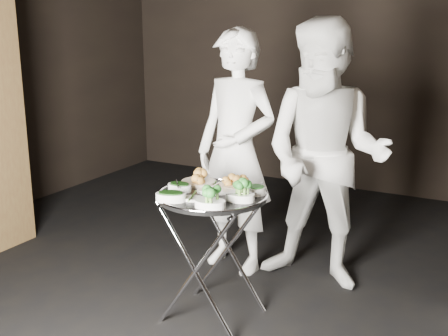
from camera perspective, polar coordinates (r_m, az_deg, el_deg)
The scene contains 15 objects.
wall_back at distance 6.30m, azimuth 15.01°, elevation 11.08°, with size 6.00×0.05×3.00m, color black.
tray_stand at distance 3.53m, azimuth -1.16°, elevation -8.37°, with size 0.55×0.47×0.81m.
serving_tray at distance 3.40m, azimuth -1.19°, elevation -2.79°, with size 0.68×0.68×0.03m.
potato_plate_a at distance 3.61m, azimuth -2.62°, elevation -1.05°, with size 0.22×0.22×0.08m.
potato_plate_b at distance 3.54m, azimuth 1.28°, elevation -1.38°, with size 0.23×0.23×0.08m.
greens_bowl at distance 3.39m, azimuth 3.24°, elevation -2.15°, with size 0.13×0.13×0.07m.
asparagus_plate_a at distance 3.42m, azimuth -1.08°, elevation -2.24°, with size 0.23×0.18×0.04m.
asparagus_plate_b at distance 3.29m, azimuth -3.24°, elevation -3.01°, with size 0.19×0.14×0.03m.
spinach_bowl_a at distance 3.47m, azimuth -4.53°, elevation -1.84°, with size 0.16×0.10×0.06m.
spinach_bowl_b at distance 3.27m, azimuth -5.41°, elevation -2.79°, with size 0.21×0.17×0.07m.
broccoli_bowl_a at distance 3.27m, azimuth 1.63°, elevation -2.75°, with size 0.18×0.14×0.07m.
broccoli_bowl_b at distance 3.14m, azimuth -1.44°, elevation -3.47°, with size 0.20×0.15×0.07m.
serving_utensils at distance 3.44m, azimuth -0.40°, elevation -1.64°, with size 0.57×0.41×0.01m.
waiter_left at distance 4.14m, azimuth 1.23°, elevation 1.60°, with size 0.66×0.43×1.80m, color white.
waiter_right at distance 3.92m, azimuth 10.26°, elevation 1.15°, with size 0.91×0.71×1.87m, color white.
Camera 1 is at (1.46, -2.59, 1.83)m, focal length 45.00 mm.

